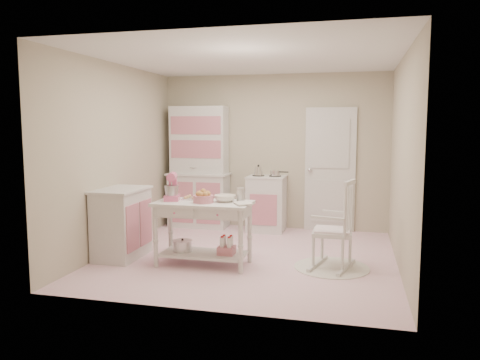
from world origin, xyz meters
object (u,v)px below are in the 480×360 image
work_table (203,233)px  stand_mixer (172,187)px  hutch (199,167)px  stove (267,203)px  base_cabinet (122,223)px  rocking_chair (333,224)px  bread_basket (203,199)px

work_table → stand_mixer: 0.71m
stand_mixer → work_table: bearing=-17.2°
hutch → stand_mixer: hutch is taller
hutch → work_table: size_ratio=1.73×
work_table → stove: bearing=79.0°
hutch → stand_mixer: bearing=-80.1°
base_cabinet → rocking_chair: size_ratio=0.84×
base_cabinet → stand_mixer: bearing=-3.8°
bread_basket → rocking_chair: bearing=10.9°
hutch → stand_mixer: (0.37, -2.13, -0.07)m
base_cabinet → rocking_chair: rocking_chair is taller
stove → bread_basket: (-0.39, -2.15, 0.39)m
stove → stand_mixer: bearing=-111.7°
stand_mixer → bread_basket: size_ratio=1.36×
hutch → stove: bearing=-2.4°
rocking_chair → work_table: 1.60m
base_cabinet → work_table: 1.16m
rocking_chair → work_table: size_ratio=0.92×
stove → base_cabinet: same height
hutch → rocking_chair: size_ratio=1.89×
hutch → rocking_chair: bearing=-38.8°
work_table → hutch: bearing=110.3°
stove → hutch: bearing=177.6°
stove → work_table: size_ratio=0.77×
base_cabinet → rocking_chair: bearing=3.7°
stove → bread_basket: 2.22m
hutch → stove: size_ratio=2.26×
base_cabinet → bread_basket: bearing=-5.8°
stand_mixer → stove: bearing=53.8°
base_cabinet → stand_mixer: stand_mixer is taller
bread_basket → work_table: bearing=111.8°
hutch → base_cabinet: hutch is taller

